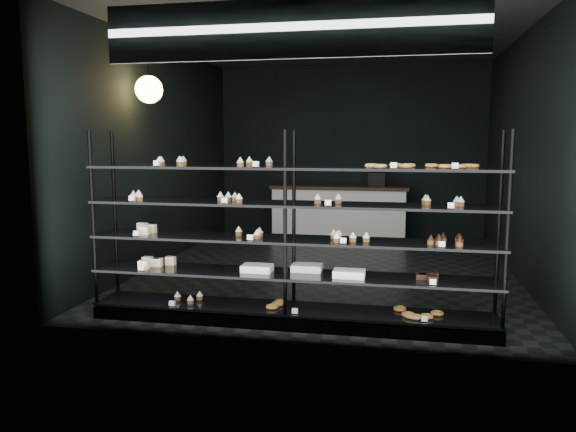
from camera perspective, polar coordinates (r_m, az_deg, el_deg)
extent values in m
cube|color=black|center=(8.01, 4.19, -5.33)|extent=(5.00, 6.00, 0.01)
cube|color=black|center=(7.93, 4.42, 17.75)|extent=(5.00, 6.00, 0.01)
cube|color=black|center=(10.79, 6.29, 6.57)|extent=(5.00, 0.01, 3.20)
cube|color=black|center=(4.85, -0.12, 5.17)|extent=(5.00, 0.01, 3.20)
cube|color=black|center=(8.49, -12.79, 6.10)|extent=(0.01, 6.00, 3.20)
cube|color=black|center=(7.90, 22.70, 5.58)|extent=(0.01, 6.00, 3.20)
cube|color=black|center=(5.68, 0.17, -10.28)|extent=(4.00, 0.50, 0.12)
cylinder|color=black|center=(5.96, -19.17, -0.71)|extent=(0.04, 0.04, 1.85)
cylinder|color=black|center=(6.34, -17.16, -0.14)|extent=(0.04, 0.04, 1.85)
cylinder|color=black|center=(5.25, -0.30, -1.38)|extent=(0.04, 0.04, 1.85)
cylinder|color=black|center=(5.68, 0.60, -0.69)|extent=(0.04, 0.04, 1.85)
cylinder|color=black|center=(5.23, 21.38, -1.96)|extent=(0.04, 0.04, 1.85)
cylinder|color=black|center=(5.65, 20.62, -1.22)|extent=(0.04, 0.04, 1.85)
cube|color=black|center=(5.65, 0.17, -9.42)|extent=(4.00, 0.50, 0.03)
cube|color=black|center=(5.56, 0.17, -5.97)|extent=(4.00, 0.50, 0.02)
cube|color=black|center=(5.48, 0.17, -2.41)|extent=(4.00, 0.50, 0.02)
cube|color=black|center=(5.43, 0.17, 1.22)|extent=(4.00, 0.50, 0.02)
cube|color=black|center=(5.41, 0.17, 4.91)|extent=(4.00, 0.50, 0.02)
cube|color=white|center=(5.62, -12.92, 5.20)|extent=(0.06, 0.04, 0.06)
cube|color=white|center=(5.30, -3.50, 5.24)|extent=(0.06, 0.04, 0.06)
cube|color=white|center=(5.12, 10.81, 5.03)|extent=(0.05, 0.04, 0.06)
cube|color=white|center=(5.14, 16.62, 4.86)|extent=(0.06, 0.04, 0.06)
cube|color=white|center=(5.75, -15.20, 1.69)|extent=(0.06, 0.04, 0.06)
cube|color=white|center=(5.39, -6.04, 1.53)|extent=(0.05, 0.04, 0.06)
cube|color=white|center=(5.19, 4.21, 1.30)|extent=(0.06, 0.04, 0.06)
cube|color=white|center=(5.16, 15.85, 1.00)|extent=(0.06, 0.04, 0.06)
cube|color=white|center=(5.79, -14.94, -1.76)|extent=(0.06, 0.04, 0.06)
cube|color=white|center=(5.39, -3.97, -2.21)|extent=(0.06, 0.04, 0.06)
cube|color=white|center=(5.22, 5.91, -2.56)|extent=(0.05, 0.04, 0.06)
cube|color=white|center=(5.22, 15.79, -2.82)|extent=(0.06, 0.04, 0.06)
cube|color=white|center=(5.84, -14.41, -5.16)|extent=(0.06, 0.04, 0.06)
cube|color=white|center=(5.28, 14.60, -6.53)|extent=(0.06, 0.04, 0.06)
cube|color=white|center=(5.80, -11.47, -8.73)|extent=(0.06, 0.04, 0.06)
cube|color=white|center=(5.46, 0.55, -9.63)|extent=(0.05, 0.04, 0.06)
cube|color=white|center=(5.38, 13.64, -10.13)|extent=(0.06, 0.04, 0.06)
cube|color=#110E46|center=(5.01, 0.07, 18.47)|extent=(3.20, 0.04, 0.45)
cube|color=white|center=(4.99, 0.02, 18.52)|extent=(3.30, 0.02, 0.50)
cylinder|color=black|center=(7.55, -14.06, 15.78)|extent=(0.01, 0.01, 0.56)
sphere|color=#FEB759|center=(7.50, -13.94, 12.37)|extent=(0.34, 0.34, 0.34)
cube|color=silver|center=(10.39, 5.21, 0.23)|extent=(2.40, 0.60, 0.92)
cube|color=black|center=(10.34, 5.24, 2.92)|extent=(2.50, 0.65, 0.06)
cube|color=black|center=(10.28, 9.02, 3.70)|extent=(0.30, 0.30, 0.25)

